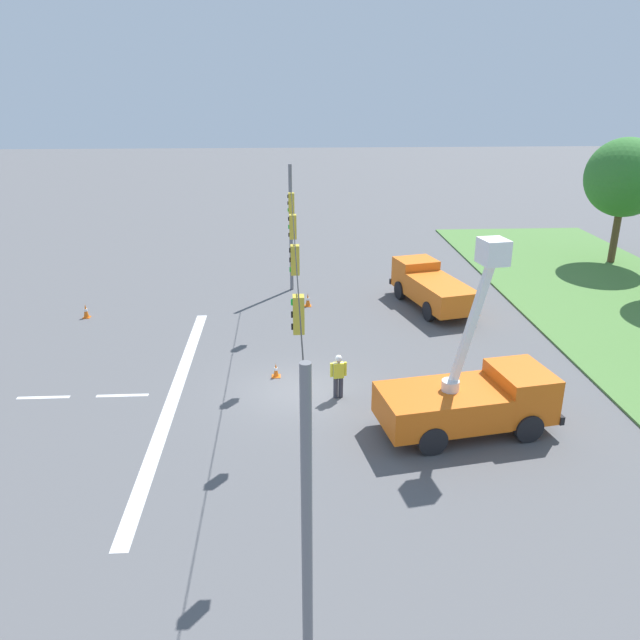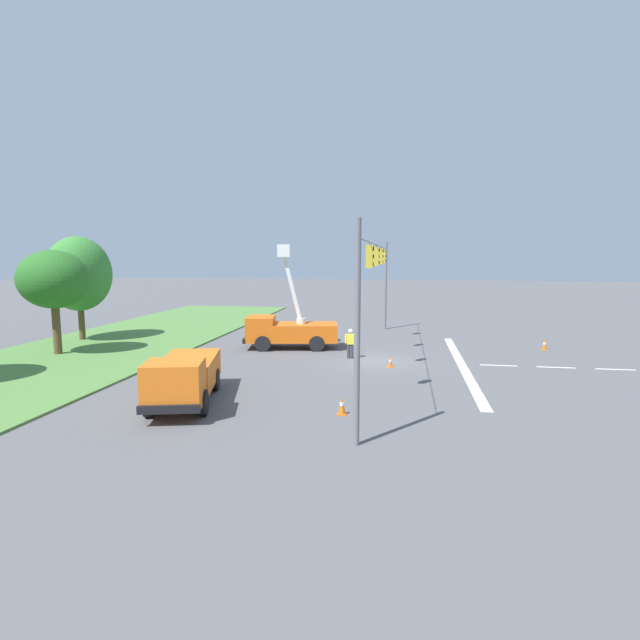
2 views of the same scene
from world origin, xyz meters
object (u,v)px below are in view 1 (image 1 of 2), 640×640
at_px(tree_far_west, 625,178).
at_px(road_worker, 338,374).
at_px(utility_truck_support_near, 431,286).
at_px(traffic_cone_foreground_left, 86,311).
at_px(traffic_cone_foreground_right, 308,300).
at_px(utility_truck_bucket_lift, 472,396).
at_px(traffic_cone_mid_left, 276,370).

height_order(tree_far_west, road_worker, tree_far_west).
bearing_deg(utility_truck_support_near, traffic_cone_foreground_left, -87.62).
xyz_separation_m(road_worker, traffic_cone_foreground_right, (-10.58, -0.78, -0.65)).
height_order(utility_truck_bucket_lift, traffic_cone_foreground_left, utility_truck_bucket_lift).
bearing_deg(traffic_cone_foreground_right, utility_truck_support_near, 86.44).
bearing_deg(traffic_cone_mid_left, road_worker, 51.12).
distance_m(traffic_cone_foreground_right, traffic_cone_mid_left, 8.79).
relative_size(utility_truck_bucket_lift, utility_truck_support_near, 1.02).
bearing_deg(traffic_cone_foreground_left, road_worker, 52.46).
bearing_deg(tree_far_west, utility_truck_bucket_lift, -36.79).
distance_m(tree_far_west, utility_truck_support_near, 16.81).
xyz_separation_m(utility_truck_bucket_lift, traffic_cone_foreground_right, (-13.22, -5.13, -0.95)).
bearing_deg(utility_truck_bucket_lift, utility_truck_support_near, 173.55).
relative_size(utility_truck_support_near, traffic_cone_foreground_right, 9.26).
relative_size(utility_truck_bucket_lift, traffic_cone_foreground_right, 9.42).
relative_size(tree_far_west, utility_truck_support_near, 1.23).
distance_m(utility_truck_support_near, traffic_cone_foreground_right, 6.64).
relative_size(utility_truck_support_near, traffic_cone_mid_left, 11.11).
relative_size(traffic_cone_foreground_right, traffic_cone_mid_left, 1.20).
height_order(utility_truck_support_near, road_worker, utility_truck_support_near).
xyz_separation_m(utility_truck_bucket_lift, traffic_cone_mid_left, (-4.58, -6.76, -1.02)).
xyz_separation_m(utility_truck_bucket_lift, road_worker, (-2.64, -4.35, -0.30)).
relative_size(utility_truck_bucket_lift, road_worker, 3.83).
bearing_deg(road_worker, traffic_cone_mid_left, -128.88).
bearing_deg(utility_truck_support_near, road_worker, -29.70).
distance_m(utility_truck_bucket_lift, road_worker, 5.10).
bearing_deg(road_worker, tree_far_west, 132.36).
height_order(utility_truck_support_near, traffic_cone_mid_left, utility_truck_support_near).
distance_m(utility_truck_support_near, traffic_cone_mid_left, 11.66).
height_order(utility_truck_bucket_lift, traffic_cone_mid_left, utility_truck_bucket_lift).
bearing_deg(traffic_cone_mid_left, utility_truck_bucket_lift, 55.86).
height_order(tree_far_west, traffic_cone_mid_left, tree_far_west).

